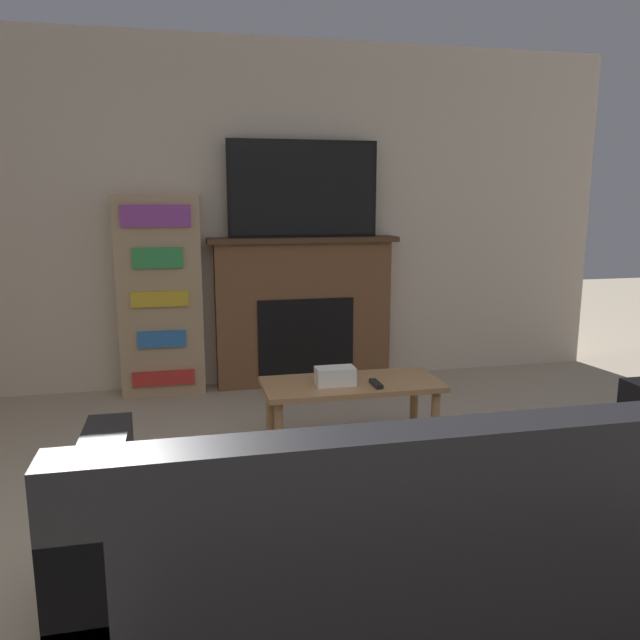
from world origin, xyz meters
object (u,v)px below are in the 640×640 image
Objects in this scene: tv at (303,189)px; coffee_table at (352,393)px; bookshelf at (160,296)px; fireplace at (303,311)px; couch at (442,542)px.

coffee_table is at bearing -90.79° from tv.
coffee_table is at bearing -54.57° from bookshelf.
tv reaches higher than bookshelf.
coffee_table is (-0.02, -1.56, -0.21)m from fireplace.
tv reaches higher than fireplace.
bookshelf reaches higher than couch.
fireplace is 1.48× the size of coffee_table.
fireplace reaches higher than couch.
tv is 1.37m from bookshelf.
fireplace reaches higher than coffee_table.
tv is (0.00, -0.02, 0.96)m from fireplace.
tv reaches higher than couch.
couch reaches higher than coffee_table.
coffee_table is 0.67× the size of bookshelf.
couch is 1.63× the size of bookshelf.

